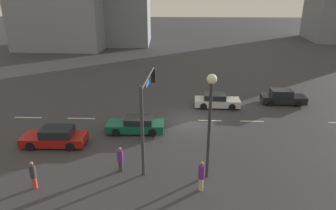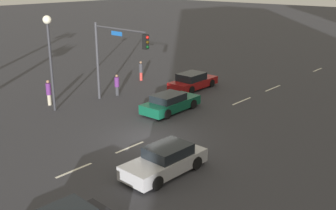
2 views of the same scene
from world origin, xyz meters
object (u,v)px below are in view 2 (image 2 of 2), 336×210
car_1 (170,103)px  pedestrian_0 (141,70)px  traffic_signal (114,50)px  car_0 (193,81)px  streetlamp (49,46)px  car_2 (165,161)px  pedestrian_1 (49,92)px  pedestrian_2 (117,85)px

car_1 → pedestrian_0: size_ratio=2.67×
traffic_signal → car_0: bearing=-12.6°
car_1 → streetlamp: 8.80m
car_0 → car_2: (-12.48, -8.23, -0.01)m
car_2 → pedestrian_1: bearing=80.2°
streetlamp → pedestrian_0: streetlamp is taller
car_2 → streetlamp: 12.56m
car_0 → traffic_signal: bearing=167.4°
car_2 → streetlamp: bearing=81.2°
car_0 → pedestrian_1: bearing=154.4°
streetlamp → pedestrian_2: (5.29, -0.43, -3.60)m
traffic_signal → streetlamp: bearing=151.2°
car_1 → car_2: 9.05m
car_0 → pedestrian_0: pedestrian_0 is taller
streetlamp → traffic_signal: bearing=-28.8°
car_2 → pedestrian_1: pedestrian_1 is taller
traffic_signal → car_1: bearing=-70.8°
car_2 → pedestrian_2: pedestrian_2 is taller
traffic_signal → pedestrian_1: size_ratio=3.09×
traffic_signal → streetlamp: 4.30m
car_0 → pedestrian_1: size_ratio=2.51×
car_2 → traffic_signal: size_ratio=0.77×
traffic_signal → pedestrian_2: bearing=46.2°
pedestrian_1 → car_0: bearing=-25.6°
pedestrian_0 → pedestrian_1: 9.38m
car_1 → pedestrian_0: 8.90m
traffic_signal → car_2: bearing=-119.7°
car_1 → traffic_signal: size_ratio=0.81×
traffic_signal → pedestrian_1: bearing=134.5°
pedestrian_1 → car_2: bearing=-99.8°
car_0 → car_1: bearing=-156.2°
car_2 → traffic_signal: bearing=60.3°
car_0 → car_2: size_ratio=1.06×
pedestrian_2 → car_2: bearing=-122.1°
car_2 → streetlamp: streetlamp is taller
traffic_signal → streetlamp: size_ratio=0.88×
pedestrian_2 → car_0: bearing=-30.6°
pedestrian_0 → car_1: bearing=-121.9°
pedestrian_0 → pedestrian_1: size_ratio=0.94×
streetlamp → pedestrian_2: size_ratio=3.91×
traffic_signal → pedestrian_0: 7.66m
car_1 → car_2: bearing=-140.2°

